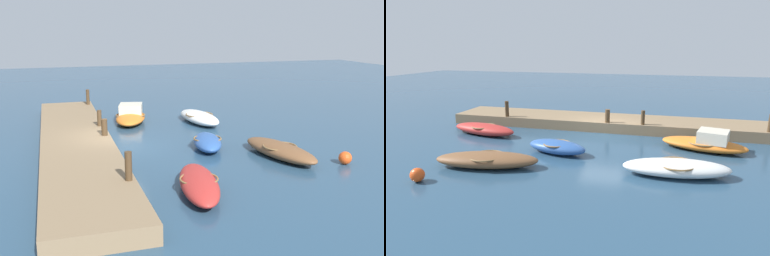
{
  "view_description": "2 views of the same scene",
  "coord_description": "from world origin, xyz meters",
  "views": [
    {
      "loc": [
        20.32,
        -2.86,
        5.66
      ],
      "look_at": [
        -0.6,
        3.83,
        0.54
      ],
      "focal_mm": 42.04,
      "sensor_mm": 36.0,
      "label": 1
    },
    {
      "loc": [
        -3.52,
        18.22,
        4.97
      ],
      "look_at": [
        0.83,
        2.3,
        0.89
      ],
      "focal_mm": 31.15,
      "sensor_mm": 36.0,
      "label": 2
    }
  ],
  "objects": [
    {
      "name": "mooring_post_west",
      "position": [
        -8.71,
        -0.56,
        1.09
      ],
      "size": [
        0.21,
        0.21,
        0.96
      ],
      "primitive_type": "cylinder",
      "color": "#47331E",
      "rests_on": "dock_platform"
    },
    {
      "name": "mooring_post_mid_east",
      "position": [
        -0.17,
        -0.56,
        0.99
      ],
      "size": [
        0.28,
        0.28,
        0.77
      ],
      "primitive_type": "cylinder",
      "color": "#47331E",
      "rests_on": "dock_platform"
    },
    {
      "name": "rowboat_white",
      "position": [
        -3.99,
        5.36,
        0.33
      ],
      "size": [
        4.3,
        1.97,
        0.64
      ],
      "rotation": [
        0.0,
        0.0,
        0.11
      ],
      "color": "white",
      "rests_on": "ground_plane"
    },
    {
      "name": "rowboat_red",
      "position": [
        6.57,
        1.79,
        0.33
      ],
      "size": [
        4.25,
        2.01,
        0.64
      ],
      "rotation": [
        0.0,
        0.0,
        -0.19
      ],
      "color": "#B72D28",
      "rests_on": "ground_plane"
    },
    {
      "name": "dinghy_blue",
      "position": [
        1.43,
        3.93,
        0.32
      ],
      "size": [
        3.19,
        1.87,
        0.63
      ],
      "rotation": [
        0.0,
        0.0,
        -0.22
      ],
      "color": "#2D569E",
      "rests_on": "ground_plane"
    },
    {
      "name": "mooring_post_mid_west",
      "position": [
        -2.21,
        -0.56,
        1.01
      ],
      "size": [
        0.22,
        0.22,
        0.81
      ],
      "primitive_type": "cylinder",
      "color": "#47331E",
      "rests_on": "dock_platform"
    },
    {
      "name": "rowboat_brown",
      "position": [
        3.66,
        6.46,
        0.33
      ],
      "size": [
        4.55,
        2.23,
        0.64
      ],
      "rotation": [
        0.0,
        0.0,
        0.19
      ],
      "color": "brown",
      "rests_on": "ground_plane"
    },
    {
      "name": "marker_buoy",
      "position": [
        5.37,
        8.55,
        0.27
      ],
      "size": [
        0.54,
        0.54,
        0.54
      ],
      "primitive_type": "sphere",
      "color": "#E54C19",
      "rests_on": "ground_plane"
    },
    {
      "name": "ground_plane",
      "position": [
        0.0,
        0.0,
        0.0
      ],
      "size": [
        84.0,
        84.0,
        0.0
      ],
      "primitive_type": "plane",
      "color": "navy"
    },
    {
      "name": "motorboat_orange",
      "position": [
        -5.41,
        1.57,
        0.38
      ],
      "size": [
        4.3,
        2.59,
        1.03
      ],
      "rotation": [
        0.0,
        0.0,
        -0.25
      ],
      "color": "orange",
      "rests_on": "ground_plane"
    },
    {
      "name": "dock_platform",
      "position": [
        0.0,
        -1.86,
        0.3
      ],
      "size": [
        19.83,
        3.1,
        0.61
      ],
      "primitive_type": "cube",
      "color": "#846B4C",
      "rests_on": "ground_plane"
    },
    {
      "name": "mooring_post_east",
      "position": [
        6.28,
        -0.56,
        1.1
      ],
      "size": [
        0.24,
        0.24,
        0.98
      ],
      "primitive_type": "cylinder",
      "color": "#47331E",
      "rests_on": "dock_platform"
    }
  ]
}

